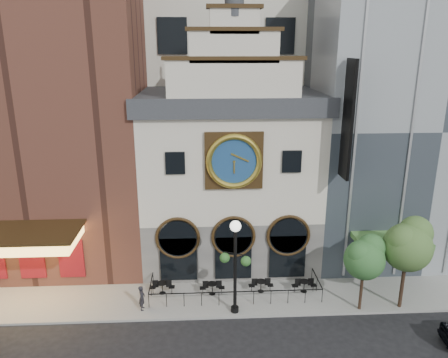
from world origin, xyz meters
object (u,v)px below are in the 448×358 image
lamppost (235,257)px  tree_right (408,243)px  bistro_2 (261,285)px  bistro_3 (304,285)px  tree_left (365,256)px  bistro_1 (212,288)px  pedestrian (142,298)px  bistro_0 (162,287)px

lamppost → tree_right: bearing=22.4°
bistro_2 → bistro_3: size_ratio=1.00×
tree_left → tree_right: 2.63m
bistro_1 → pedestrian: (-4.23, -1.45, 0.31)m
tree_left → bistro_0: bearing=169.2°
bistro_0 → pedestrian: (-1.05, -1.70, 0.31)m
pedestrian → lamppost: (5.52, -0.53, 2.83)m
tree_left → pedestrian: bearing=177.4°
pedestrian → lamppost: lamppost is taller
pedestrian → lamppost: 6.23m
bistro_1 → tree_right: 12.13m
bistro_0 → lamppost: 5.90m
lamppost → tree_right: size_ratio=1.02×
pedestrian → bistro_1: bearing=-68.3°
bistro_1 → pedestrian: pedestrian is taller
lamppost → tree_right: lamppost is taller
bistro_3 → lamppost: (-4.61, -1.95, 3.14)m
pedestrian → bistro_2: bearing=-75.1°
bistro_1 → lamppost: size_ratio=0.27×
tree_right → pedestrian: bearing=178.2°
pedestrian → tree_right: 15.99m
tree_left → tree_right: size_ratio=0.83×
bistro_0 → tree_right: size_ratio=0.28×
bistro_3 → tree_left: size_ratio=0.33×
bistro_0 → bistro_3: size_ratio=1.00×
bistro_3 → lamppost: bearing=-157.1°
bistro_3 → tree_left: 4.67m
bistro_3 → pedestrian: pedestrian is taller
lamppost → tree_left: lamppost is taller
bistro_0 → tree_left: tree_left is taller
bistro_3 → tree_right: tree_right is taller
bistro_0 → tree_right: bearing=-8.5°
pedestrian → bistro_0: bearing=-29.0°
bistro_3 → tree_left: tree_left is taller
bistro_1 → bistro_2: (3.13, 0.13, 0.00)m
bistro_0 → pedestrian: 2.02m
bistro_2 → tree_right: size_ratio=0.28×
bistro_0 → pedestrian: size_ratio=1.01×
bistro_3 → pedestrian: bearing=-172.0°
bistro_2 → pedestrian: bearing=-167.9°
bistro_2 → bistro_0: bearing=178.9°
pedestrian → tree_left: size_ratio=0.33×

